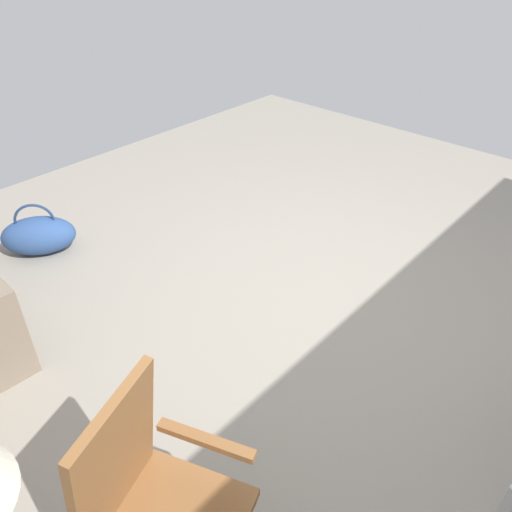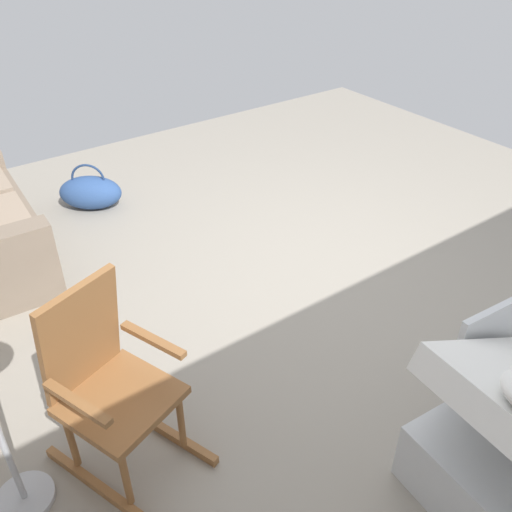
% 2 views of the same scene
% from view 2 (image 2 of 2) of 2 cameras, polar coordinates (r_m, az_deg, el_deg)
% --- Properties ---
extents(ground_plane, '(6.74, 6.74, 0.00)m').
position_cam_2_polar(ground_plane, '(4.14, 6.63, -2.57)').
color(ground_plane, gray).
extents(rocking_chair, '(0.88, 0.71, 1.05)m').
position_cam_2_polar(rocking_chair, '(2.75, -15.13, -12.88)').
color(rocking_chair, brown).
rests_on(rocking_chair, ground).
extents(duffel_bag, '(0.59, 0.64, 0.43)m').
position_cam_2_polar(duffel_bag, '(5.21, -16.81, 6.36)').
color(duffel_bag, '#2D4C84').
rests_on(duffel_bag, ground).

